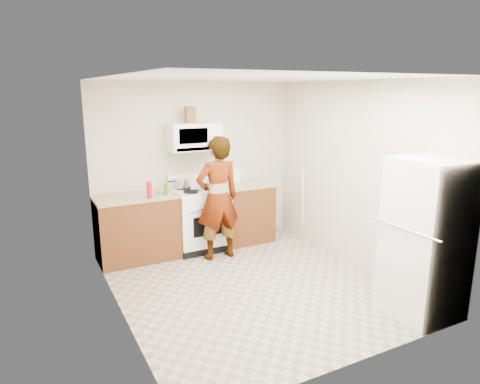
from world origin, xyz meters
TOP-DOWN VIEW (x-y plane):
  - floor at (0.00, 0.00)m, footprint 3.60×3.60m
  - back_wall at (0.00, 1.79)m, footprint 3.20×0.02m
  - right_wall at (1.59, 0.00)m, footprint 0.02×3.60m
  - cabinet_left at (-1.04, 1.49)m, footprint 1.12×0.62m
  - counter_left at (-1.04, 1.49)m, footprint 1.14×0.64m
  - cabinet_right at (0.68, 1.49)m, footprint 0.80×0.62m
  - counter_right at (0.68, 1.49)m, footprint 0.82×0.64m
  - gas_range at (-0.10, 1.48)m, footprint 0.76×0.65m
  - microwave at (-0.10, 1.61)m, footprint 0.76×0.38m
  - person at (-0.00, 1.01)m, footprint 0.65×0.43m
  - fridge at (1.29, -1.44)m, footprint 0.72×0.72m
  - kettle at (0.61, 1.65)m, footprint 0.21×0.21m
  - jug at (-0.15, 1.60)m, footprint 0.15×0.15m
  - saucepan at (-0.31, 1.63)m, footprint 0.23×0.23m
  - tray at (-0.03, 1.40)m, footprint 0.25×0.17m
  - bottle_spray at (-0.90, 1.26)m, footprint 0.09×0.09m
  - bottle_hot_sauce at (-0.63, 1.36)m, footprint 0.07×0.07m
  - bottle_green_cap at (-0.66, 1.31)m, footprint 0.07×0.07m
  - pot_lid at (-0.75, 1.40)m, footprint 0.26×0.26m
  - broom at (1.55, 1.12)m, footprint 0.20×0.18m

SIDE VIEW (x-z plane):
  - floor at x=0.00m, z-range 0.00..0.00m
  - cabinet_left at x=-1.04m, z-range 0.00..0.90m
  - cabinet_right at x=0.68m, z-range 0.00..0.90m
  - gas_range at x=-0.10m, z-range -0.08..1.05m
  - broom at x=1.55m, z-range 0.01..1.17m
  - fridge at x=1.29m, z-range 0.00..1.70m
  - person at x=0.00m, z-range 0.00..1.76m
  - counter_left at x=-1.04m, z-range 0.90..0.93m
  - counter_right at x=0.68m, z-range 0.90..0.93m
  - pot_lid at x=-0.75m, z-range 0.94..0.95m
  - tray at x=-0.03m, z-range 0.93..0.98m
  - saucepan at x=-0.31m, z-range 0.95..1.08m
  - bottle_hot_sauce at x=-0.63m, z-range 0.94..1.11m
  - bottle_green_cap at x=-0.66m, z-range 0.94..1.11m
  - kettle at x=0.61m, z-range 0.94..1.13m
  - bottle_spray at x=-0.90m, z-range 0.94..1.16m
  - back_wall at x=0.00m, z-range 0.00..2.50m
  - right_wall at x=1.59m, z-range 0.00..2.50m
  - microwave at x=-0.10m, z-range 1.50..1.90m
  - jug at x=-0.15m, z-range 1.90..2.14m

